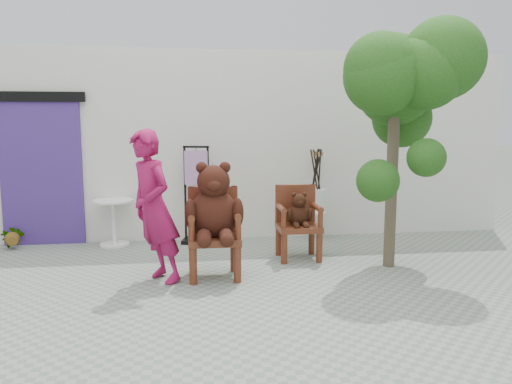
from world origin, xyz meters
TOP-DOWN VIEW (x-y plane):
  - ground_plane at (0.00, 0.00)m, footprint 60.00×60.00m
  - back_wall at (0.00, 3.10)m, footprint 9.00×1.00m
  - doorway at (-3.00, 2.58)m, footprint 1.40×0.11m
  - chair_big at (-0.48, 0.56)m, footprint 0.70×0.74m
  - chair_small at (0.71, 1.28)m, footprint 0.58×0.53m
  - person at (-1.17, 0.43)m, footprint 0.73×0.78m
  - cafe_table at (-1.93, 2.35)m, footprint 0.60×0.60m
  - display_stand at (-0.66, 2.35)m, footprint 0.51×0.44m
  - stool_bucket at (1.23, 2.35)m, footprint 0.32×0.32m
  - tree at (1.90, 0.69)m, footprint 1.71×1.62m
  - potted_plant at (-3.40, 2.35)m, footprint 0.41×0.38m

SIDE VIEW (x-z plane):
  - ground_plane at x=0.00m, z-range 0.00..0.00m
  - potted_plant at x=-3.40m, z-range 0.00..0.36m
  - cafe_table at x=-1.93m, z-range 0.09..0.79m
  - chair_small at x=0.71m, z-range 0.08..1.09m
  - display_stand at x=-0.66m, z-range -0.17..1.34m
  - stool_bucket at x=1.23m, z-range -0.08..1.37m
  - chair_big at x=-0.48m, z-range 0.08..1.49m
  - person at x=-1.17m, z-range 0.00..1.79m
  - doorway at x=-3.00m, z-range 0.00..2.33m
  - back_wall at x=0.00m, z-range 0.00..3.00m
  - tree at x=1.90m, z-range 0.81..3.94m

